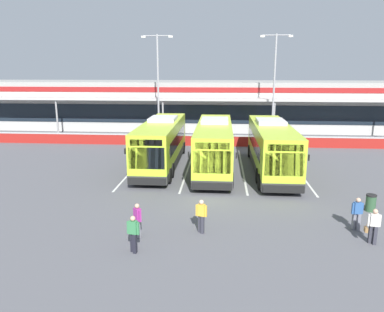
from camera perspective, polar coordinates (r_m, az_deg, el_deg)
The scene contains 18 objects.
ground_plane at distance 23.35m, azimuth 3.31°, elevation -5.57°, with size 200.00×200.00×0.00m, color #56565B.
terminal_building at distance 49.23m, azimuth 4.12°, elevation 7.91°, with size 70.00×13.00×6.00m.
red_barrier_wall at distance 37.27m, azimuth 3.86°, elevation 2.41°, with size 60.00×0.40×1.10m.
coach_bus_leftmost at distance 29.29m, azimuth -4.69°, elevation 1.88°, with size 2.99×12.15×3.78m.
coach_bus_left_centre at distance 28.27m, azimuth 3.43°, elevation 1.49°, with size 2.99×12.15×3.78m.
coach_bus_centre at distance 28.30m, azimuth 12.08°, elevation 1.24°, with size 2.99×12.15×3.78m.
bay_stripe_far_west at distance 29.86m, azimuth -8.59°, elevation -1.51°, with size 0.14×13.00×0.01m, color silver.
bay_stripe_west at distance 29.21m, azimuth -0.53°, elevation -1.69°, with size 0.14×13.00×0.01m, color silver.
bay_stripe_mid_west at distance 29.14m, azimuth 7.72°, elevation -1.85°, with size 0.14×13.00×0.01m, color silver.
bay_stripe_centre at distance 29.68m, azimuth 15.85°, elevation -1.96°, with size 0.14×13.00×0.01m, color silver.
pedestrian_with_handbag at distance 18.27m, azimuth 26.09°, elevation -9.55°, with size 0.63×0.37×1.62m.
pedestrian_in_dark_coat at distance 17.22m, azimuth -8.38°, elevation -9.59°, with size 0.45×0.45×1.62m.
pedestrian_child at distance 19.41m, azimuth 24.02°, elevation -7.97°, with size 0.54×0.30×1.62m.
pedestrian_near_bin at distance 15.92m, azimuth -9.01°, elevation -11.58°, with size 0.54×0.35×1.62m.
pedestrian_approaching_bus at distance 17.51m, azimuth 1.44°, elevation -9.06°, with size 0.54×0.36×1.62m.
lamp_post_west at distance 39.81m, azimuth -5.25°, elevation 11.38°, with size 3.24×0.28×11.00m.
lamp_post_centre at distance 39.89m, azimuth 12.53°, elevation 11.13°, with size 3.24×0.28×11.00m.
litter_bin at distance 22.38m, azimuth 25.78°, elevation -6.49°, with size 0.54×0.54×0.93m.
Camera 1 is at (0.44, -22.11, 7.49)m, focal length 34.70 mm.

